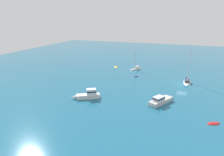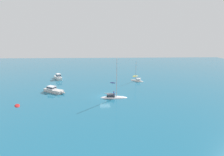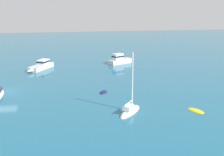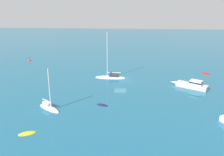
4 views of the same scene
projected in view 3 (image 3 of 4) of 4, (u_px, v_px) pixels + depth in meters
name	position (u px, v px, depth m)	size (l,w,h in m)	color
ground_plane	(6.00, 92.00, 43.54)	(160.00, 160.00, 0.00)	#1E607F
tender	(103.00, 92.00, 43.17)	(2.20, 1.65, 0.32)	#191E4C
motor_cruiser	(41.00, 66.00, 57.24)	(6.93, 4.79, 1.63)	silver
rib	(196.00, 111.00, 36.10)	(2.49, 1.90, 0.35)	yellow
powerboat	(121.00, 60.00, 62.28)	(4.18, 6.01, 2.13)	silver
sloop	(130.00, 111.00, 35.53)	(4.44, 3.69, 7.24)	silver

